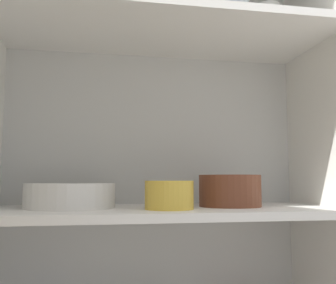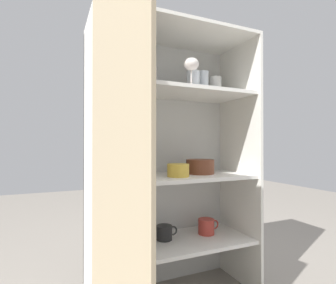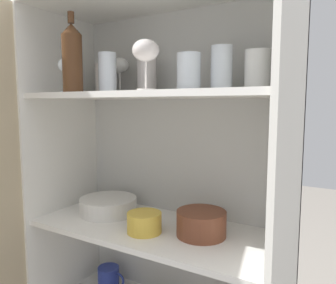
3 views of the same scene
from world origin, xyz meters
name	(u,v)px [view 1 (image 1 of 3)]	position (x,y,z in m)	size (l,w,h in m)	color
cupboard_back_panel	(154,185)	(0.00, 0.38, 0.74)	(0.93, 0.02, 1.48)	silver
cupboard_side_right	(324,185)	(0.45, 0.19, 0.74)	(0.02, 0.41, 1.48)	white
shelf_board_middle	(165,212)	(0.00, 0.19, 0.67)	(0.89, 0.37, 0.02)	white
shelf_board_upper	(165,32)	(0.00, 0.19, 1.15)	(0.89, 0.37, 0.02)	white
tumbler_glass_0	(47,14)	(-0.32, 0.30, 1.23)	(0.07, 0.07, 0.13)	silver
tumbler_glass_1	(211,11)	(0.13, 0.20, 1.23)	(0.08, 0.08, 0.12)	white
tumbler_glass_2	(126,16)	(-0.10, 0.29, 1.24)	(0.08, 0.08, 0.14)	silver
tumbler_glass_3	(268,26)	(0.33, 0.27, 1.23)	(0.08, 0.08, 0.13)	white
tumbler_glass_4	(237,17)	(0.23, 0.24, 1.24)	(0.07, 0.07, 0.14)	white
wine_glass_1	(79,1)	(-0.24, 0.30, 1.27)	(0.08, 0.08, 0.15)	white
plate_stack_white	(70,196)	(-0.24, 0.22, 0.71)	(0.23, 0.23, 0.06)	silver
mixing_bowl_large	(230,190)	(0.18, 0.20, 0.73)	(0.17, 0.17, 0.08)	brown
serving_bowl_small	(168,194)	(0.00, 0.13, 0.72)	(0.12, 0.12, 0.07)	gold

